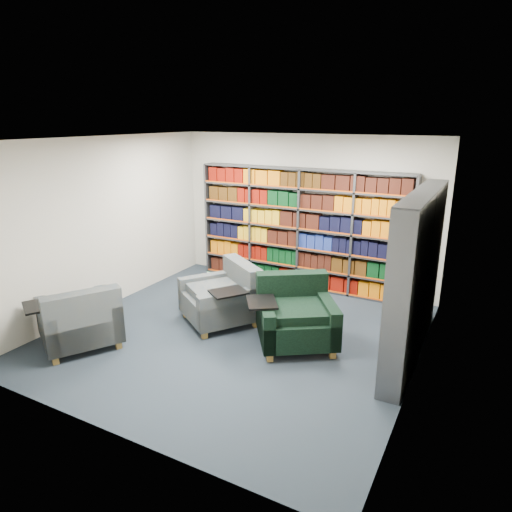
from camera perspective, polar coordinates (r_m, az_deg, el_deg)
The scene contains 7 objects.
room_shell at distance 6.35m, azimuth -2.55°, elevation 1.63°, with size 5.02×5.02×2.82m.
bookshelf_back at distance 8.46m, azimuth 5.57°, elevation 3.35°, with size 4.00×0.28×2.20m.
bookshelf_right at distance 6.24m, azimuth 19.37°, elevation -2.52°, with size 0.28×2.50×2.20m.
chair_teal_left at distance 7.15m, azimuth -3.84°, elevation -5.32°, with size 1.41×1.41×0.92m.
chair_green_right at distance 6.52m, azimuth 4.85°, elevation -7.56°, with size 1.42×1.42×0.94m.
chair_teal_front at distance 6.80m, azimuth -21.09°, elevation -7.75°, with size 1.36×1.36×0.90m.
coffee_table at distance 7.61m, azimuth -5.64°, elevation -4.20°, with size 0.90×0.90×0.63m.
Camera 1 is at (3.12, -5.26, 3.07)m, focal length 32.00 mm.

